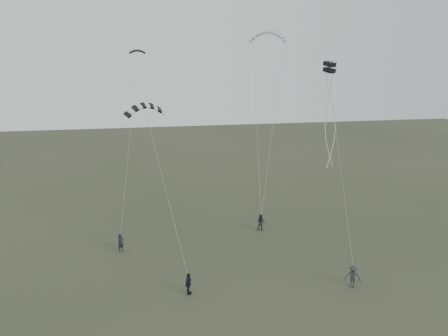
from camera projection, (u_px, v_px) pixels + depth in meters
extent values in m
plane|color=#333A26|center=(226.00, 278.00, 32.09)|extent=(140.00, 140.00, 0.00)
imported|color=black|center=(121.00, 243.00, 36.18)|extent=(0.67, 0.64, 1.54)
imported|color=#222227|center=(261.00, 223.00, 40.45)|extent=(0.93, 0.84, 1.56)
imported|color=black|center=(188.00, 284.00, 29.72)|extent=(0.77, 0.97, 1.54)
imported|color=#2C2D32|center=(353.00, 276.00, 30.59)|extent=(1.23, 1.01, 1.66)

